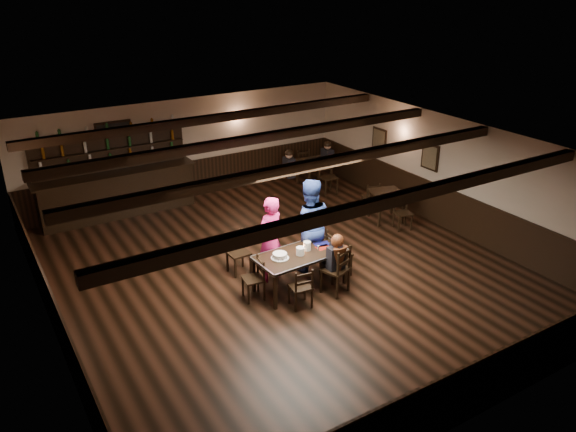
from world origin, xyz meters
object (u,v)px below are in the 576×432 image
dining_table (300,256)px  chair_near_right (339,267)px  man_blue (309,225)px  chair_near_left (302,285)px  woman_pink (270,239)px  cake (280,256)px  bar_counter (117,188)px

dining_table → chair_near_right: bearing=-48.6°
man_blue → chair_near_right: bearing=111.8°
chair_near_left → man_blue: size_ratio=0.41×
dining_table → woman_pink: size_ratio=1.02×
cake → chair_near_left: bearing=-84.1°
chair_near_right → woman_pink: woman_pink is taller
woman_pink → bar_counter: (-1.68, 4.87, -0.16)m
bar_counter → chair_near_right: bearing=-67.4°
chair_near_left → man_blue: bearing=52.5°
chair_near_left → woman_pink: bearing=88.2°
chair_near_right → bar_counter: bearing=112.6°
man_blue → chair_near_left: bearing=76.0°
chair_near_right → man_blue: (0.04, 1.12, 0.42)m
chair_near_left → cake: (-0.07, 0.68, 0.32)m
man_blue → cake: man_blue is taller
dining_table → chair_near_left: size_ratio=2.23×
man_blue → bar_counter: (-2.55, 4.92, -0.27)m
dining_table → woman_pink: bearing=118.9°
dining_table → man_blue: size_ratio=0.91×
chair_near_left → bar_counter: (-1.64, 6.11, 0.25)m
dining_table → cake: bearing=176.4°
dining_table → man_blue: 0.83m
woman_pink → cake: bearing=63.4°
woman_pink → chair_near_left: bearing=72.5°
chair_near_left → chair_near_right: 0.89m
dining_table → chair_near_right: chair_near_right is taller
dining_table → man_blue: (0.55, 0.54, 0.31)m
woman_pink → bar_counter: bar_counter is taller
dining_table → cake: (-0.44, 0.03, 0.11)m
chair_near_right → dining_table: bearing=131.4°
chair_near_right → cake: chair_near_right is taller
dining_table → cake: cake is taller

